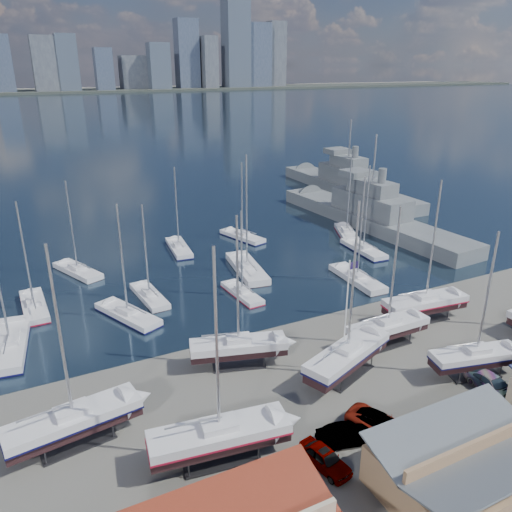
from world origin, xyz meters
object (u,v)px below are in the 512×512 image
naval_ship_east (369,217)px  naval_ship_west (347,186)px  flagpole (347,309)px  car_a (325,458)px  sailboat_cradle_0 (74,421)px

naval_ship_east → naval_ship_west: (11.35, 22.48, 0.00)m
naval_ship_west → flagpole: size_ratio=3.92×
naval_ship_west → car_a: naval_ship_west is taller
car_a → naval_ship_west: bearing=41.6°
naval_ship_east → naval_ship_west: 25.18m
naval_ship_east → naval_ship_west: naval_ship_west is taller
sailboat_cradle_0 → flagpole: 24.87m
naval_ship_west → flagpole: bearing=144.1°
sailboat_cradle_0 → flagpole: bearing=-10.5°
naval_ship_west → car_a: 85.48m
naval_ship_west → flagpole: 72.84m
naval_ship_east → flagpole: bearing=135.0°
sailboat_cradle_0 → naval_ship_east: size_ratio=0.37×
naval_ship_east → flagpole: (-31.74, -36.05, 4.88)m
car_a → flagpole: size_ratio=0.39×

